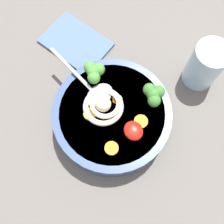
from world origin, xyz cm
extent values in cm
cube|color=#5B5651|center=(0.00, 0.00, 1.37)|extent=(105.47, 105.47, 2.73)
cylinder|color=#334775|center=(-1.72, -0.53, 6.17)|extent=(24.56, 24.56, 6.87)
cylinder|color=#B27A33|center=(-1.72, -0.53, 6.44)|extent=(21.61, 21.61, 6.32)
torus|color=beige|center=(-0.17, 0.50, 10.17)|extent=(8.24, 8.24, 1.14)
torus|color=beige|center=(0.36, 0.15, 11.08)|extent=(8.83, 8.83, 1.02)
sphere|color=beige|center=(-0.17, 0.50, 11.65)|extent=(3.20, 3.20, 3.20)
ellipsoid|color=#B7B7BC|center=(2.46, 0.44, 10.40)|extent=(5.64, 6.84, 1.60)
cylinder|color=#B7B7BC|center=(9.77, 2.14, 10.40)|extent=(14.79, 4.17, 0.80)
ellipsoid|color=#B2190F|center=(-7.38, -2.08, 10.52)|extent=(4.07, 3.67, 1.83)
cylinder|color=#7A9E60|center=(6.84, -1.01, 10.31)|extent=(1.32, 1.32, 1.41)
sphere|color=#478938|center=(6.84, -1.01, 12.30)|extent=(2.59, 2.59, 2.59)
sphere|color=#478938|center=(8.14, -1.01, 12.07)|extent=(2.59, 2.59, 2.59)
sphere|color=#478938|center=(5.67, -0.54, 12.19)|extent=(2.59, 2.59, 2.59)
sphere|color=#478938|center=(6.84, -2.30, 12.12)|extent=(2.59, 2.59, 2.59)
cylinder|color=#7A9E60|center=(-3.34, -8.89, 10.31)|extent=(1.32, 1.32, 1.42)
sphere|color=#38752D|center=(-3.34, -8.89, 12.31)|extent=(2.59, 2.59, 2.59)
sphere|color=#38752D|center=(-2.04, -8.89, 12.08)|extent=(2.59, 2.59, 2.59)
sphere|color=#38752D|center=(-4.52, -8.41, 12.20)|extent=(2.59, 2.59, 2.59)
sphere|color=#38752D|center=(-3.34, -10.18, 12.13)|extent=(2.59, 2.59, 2.59)
cylinder|color=orange|center=(0.42, 3.64, 9.94)|extent=(2.50, 2.50, 0.68)
cylinder|color=orange|center=(-8.14, 3.25, 9.86)|extent=(2.71, 2.71, 0.53)
cylinder|color=orange|center=(-6.36, -4.51, 9.81)|extent=(2.79, 2.79, 0.41)
cylinder|color=orange|center=(-0.11, -2.77, 9.86)|extent=(2.06, 2.06, 0.52)
cylinder|color=silver|center=(-2.18, -23.84, 8.46)|extent=(7.51, 7.51, 11.46)
cube|color=#4C6693|center=(20.59, -2.83, 3.13)|extent=(19.16, 16.50, 0.80)
camera|label=1|loc=(-16.37, 7.86, 60.01)|focal=42.15mm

